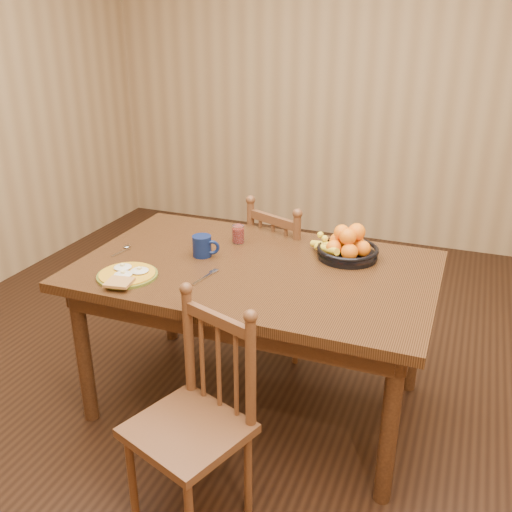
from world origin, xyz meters
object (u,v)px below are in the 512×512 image
(fruit_bowl, at_px, (347,247))
(chair_near, at_px, (195,421))
(coffee_mug, at_px, (203,246))
(chair_far, at_px, (288,278))
(dining_table, at_px, (256,283))
(breakfast_plate, at_px, (127,275))

(fruit_bowl, bearing_deg, chair_near, -109.03)
(chair_near, xyz_separation_m, fruit_bowl, (0.33, 0.95, 0.39))
(chair_near, xyz_separation_m, coffee_mug, (-0.31, 0.73, 0.38))
(fruit_bowl, bearing_deg, chair_far, 139.26)
(coffee_mug, bearing_deg, dining_table, -4.32)
(breakfast_plate, relative_size, fruit_bowl, 0.91)
(chair_far, relative_size, breakfast_plate, 3.01)
(chair_far, distance_m, breakfast_plate, 1.06)
(coffee_mug, height_order, fruit_bowl, fruit_bowl)
(fruit_bowl, bearing_deg, breakfast_plate, -146.25)
(chair_far, xyz_separation_m, breakfast_plate, (-0.45, -0.90, 0.33))
(chair_far, relative_size, chair_near, 1.03)
(chair_far, bearing_deg, coffee_mug, 88.80)
(breakfast_plate, xyz_separation_m, fruit_bowl, (0.84, 0.56, 0.04))
(dining_table, xyz_separation_m, coffee_mug, (-0.28, 0.02, 0.14))
(breakfast_plate, xyz_separation_m, coffee_mug, (0.20, 0.34, 0.04))
(chair_near, bearing_deg, coffee_mug, 132.72)
(dining_table, height_order, coffee_mug, coffee_mug)
(chair_near, distance_m, breakfast_plate, 0.73)
(chair_near, distance_m, coffee_mug, 0.88)
(chair_far, height_order, coffee_mug, chair_far)
(dining_table, bearing_deg, breakfast_plate, -146.77)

